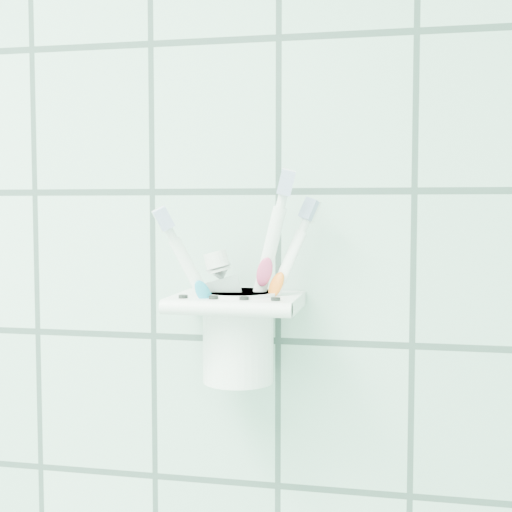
{
  "coord_description": "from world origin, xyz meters",
  "views": [
    {
      "loc": [
        0.82,
        0.46,
        1.39
      ],
      "look_at": [
        0.69,
        1.1,
        1.35
      ],
      "focal_mm": 50.0,
      "sensor_mm": 36.0,
      "label": 1
    }
  ],
  "objects_px": {
    "holder_bracket": "(237,304)",
    "toothbrush_pink": "(246,281)",
    "toothpaste_tube": "(246,302)",
    "cup": "(238,333)",
    "toothbrush_blue": "(239,280)",
    "toothbrush_orange": "(241,267)"
  },
  "relations": [
    {
      "from": "toothbrush_orange",
      "to": "toothbrush_pink",
      "type": "bearing_deg",
      "value": -74.59
    },
    {
      "from": "cup",
      "to": "toothbrush_pink",
      "type": "bearing_deg",
      "value": -46.3
    },
    {
      "from": "toothbrush_blue",
      "to": "toothbrush_orange",
      "type": "height_order",
      "value": "toothbrush_orange"
    },
    {
      "from": "holder_bracket",
      "to": "toothbrush_blue",
      "type": "bearing_deg",
      "value": -66.84
    },
    {
      "from": "holder_bracket",
      "to": "cup",
      "type": "relative_size",
      "value": 1.37
    },
    {
      "from": "cup",
      "to": "toothbrush_blue",
      "type": "distance_m",
      "value": 0.06
    },
    {
      "from": "holder_bracket",
      "to": "toothbrush_blue",
      "type": "xyz_separation_m",
      "value": [
        0.01,
        -0.01,
        0.02
      ]
    },
    {
      "from": "holder_bracket",
      "to": "toothbrush_blue",
      "type": "relative_size",
      "value": 0.67
    },
    {
      "from": "holder_bracket",
      "to": "toothbrush_orange",
      "type": "height_order",
      "value": "toothbrush_orange"
    },
    {
      "from": "cup",
      "to": "toothbrush_pink",
      "type": "height_order",
      "value": "toothbrush_pink"
    },
    {
      "from": "holder_bracket",
      "to": "toothbrush_pink",
      "type": "bearing_deg",
      "value": -32.85
    },
    {
      "from": "toothbrush_pink",
      "to": "toothpaste_tube",
      "type": "xyz_separation_m",
      "value": [
        -0.0,
        0.01,
        -0.02
      ]
    },
    {
      "from": "toothpaste_tube",
      "to": "toothbrush_pink",
      "type": "bearing_deg",
      "value": -88.32
    },
    {
      "from": "cup",
      "to": "toothbrush_orange",
      "type": "xyz_separation_m",
      "value": [
        -0.0,
        0.01,
        0.07
      ]
    },
    {
      "from": "toothbrush_pink",
      "to": "holder_bracket",
      "type": "bearing_deg",
      "value": 117.77
    },
    {
      "from": "toothbrush_blue",
      "to": "toothbrush_orange",
      "type": "relative_size",
      "value": 0.89
    },
    {
      "from": "holder_bracket",
      "to": "toothbrush_pink",
      "type": "relative_size",
      "value": 0.69
    },
    {
      "from": "toothbrush_pink",
      "to": "toothbrush_orange",
      "type": "xyz_separation_m",
      "value": [
        -0.01,
        0.02,
        0.01
      ]
    },
    {
      "from": "cup",
      "to": "toothpaste_tube",
      "type": "height_order",
      "value": "toothpaste_tube"
    },
    {
      "from": "toothbrush_pink",
      "to": "toothbrush_blue",
      "type": "bearing_deg",
      "value": -163.47
    },
    {
      "from": "toothbrush_orange",
      "to": "cup",
      "type": "bearing_deg",
      "value": -97.49
    },
    {
      "from": "holder_bracket",
      "to": "toothbrush_pink",
      "type": "distance_m",
      "value": 0.03
    }
  ]
}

